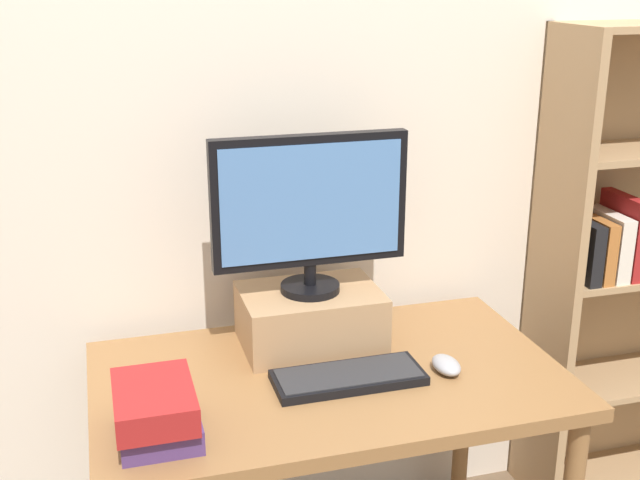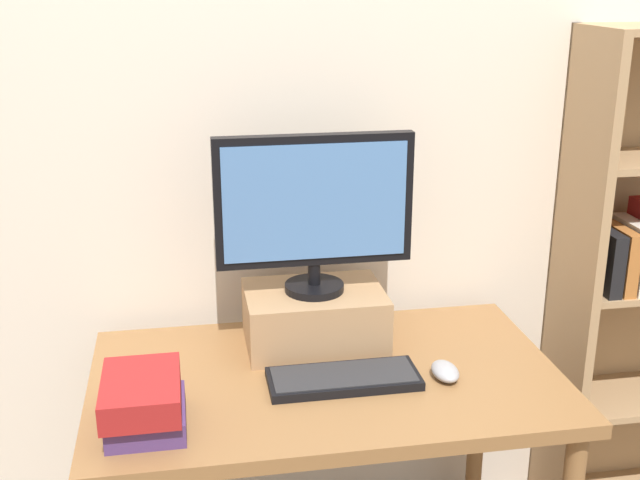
{
  "view_description": "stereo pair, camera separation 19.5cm",
  "coord_description": "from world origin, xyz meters",
  "px_view_note": "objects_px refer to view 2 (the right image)",
  "views": [
    {
      "loc": [
        -0.52,
        -1.71,
        1.66
      ],
      "look_at": [
        -0.0,
        0.07,
        1.03
      ],
      "focal_mm": 45.0,
      "sensor_mm": 36.0,
      "label": 1
    },
    {
      "loc": [
        -0.33,
        -1.75,
        1.66
      ],
      "look_at": [
        -0.0,
        0.07,
        1.03
      ],
      "focal_mm": 45.0,
      "sensor_mm": 36.0,
      "label": 2
    }
  ],
  "objects_px": {
    "computer_monitor": "(313,207)",
    "book_stack": "(143,402)",
    "keyboard": "(344,378)",
    "computer_mouse": "(445,371)",
    "desk": "(326,403)",
    "riser_box": "(313,317)"
  },
  "relations": [
    {
      "from": "riser_box",
      "to": "book_stack",
      "type": "distance_m",
      "value": 0.56
    },
    {
      "from": "computer_monitor",
      "to": "book_stack",
      "type": "bearing_deg",
      "value": -141.3
    },
    {
      "from": "riser_box",
      "to": "keyboard",
      "type": "distance_m",
      "value": 0.24
    },
    {
      "from": "riser_box",
      "to": "keyboard",
      "type": "xyz_separation_m",
      "value": [
        0.04,
        -0.23,
        -0.06
      ]
    },
    {
      "from": "desk",
      "to": "keyboard",
      "type": "height_order",
      "value": "keyboard"
    },
    {
      "from": "keyboard",
      "to": "computer_mouse",
      "type": "height_order",
      "value": "computer_mouse"
    },
    {
      "from": "desk",
      "to": "riser_box",
      "type": "bearing_deg",
      "value": 91.1
    },
    {
      "from": "riser_box",
      "to": "computer_monitor",
      "type": "relative_size",
      "value": 0.72
    },
    {
      "from": "riser_box",
      "to": "book_stack",
      "type": "relative_size",
      "value": 1.57
    },
    {
      "from": "computer_mouse",
      "to": "book_stack",
      "type": "bearing_deg",
      "value": -172.03
    },
    {
      "from": "computer_monitor",
      "to": "book_stack",
      "type": "height_order",
      "value": "computer_monitor"
    },
    {
      "from": "keyboard",
      "to": "computer_mouse",
      "type": "relative_size",
      "value": 3.54
    },
    {
      "from": "desk",
      "to": "riser_box",
      "type": "xyz_separation_m",
      "value": [
        -0.0,
        0.18,
        0.16
      ]
    },
    {
      "from": "keyboard",
      "to": "riser_box",
      "type": "bearing_deg",
      "value": 98.92
    },
    {
      "from": "computer_monitor",
      "to": "riser_box",
      "type": "bearing_deg",
      "value": 90.0
    },
    {
      "from": "riser_box",
      "to": "keyboard",
      "type": "bearing_deg",
      "value": -81.08
    },
    {
      "from": "computer_monitor",
      "to": "keyboard",
      "type": "height_order",
      "value": "computer_monitor"
    },
    {
      "from": "keyboard",
      "to": "book_stack",
      "type": "height_order",
      "value": "book_stack"
    },
    {
      "from": "desk",
      "to": "book_stack",
      "type": "bearing_deg",
      "value": -158.32
    },
    {
      "from": "keyboard",
      "to": "computer_mouse",
      "type": "distance_m",
      "value": 0.25
    },
    {
      "from": "desk",
      "to": "keyboard",
      "type": "bearing_deg",
      "value": -59.11
    },
    {
      "from": "desk",
      "to": "computer_monitor",
      "type": "height_order",
      "value": "computer_monitor"
    }
  ]
}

